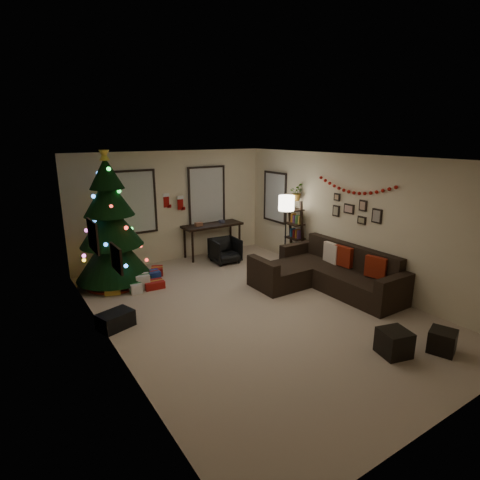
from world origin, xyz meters
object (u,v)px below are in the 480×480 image
object	(u,v)px
christmas_tree	(111,229)
sofa	(326,274)
desk	(212,228)
desk_chair	(225,250)
bookshelf	(296,233)

from	to	relation	value
christmas_tree	sofa	xyz separation A→B (m)	(3.58, -2.60, -0.91)
sofa	desk	world-z (taller)	sofa
sofa	christmas_tree	bearing A→B (deg)	144.07
desk	desk_chair	bearing A→B (deg)	-91.08
desk	bookshelf	size ratio (longest dim) A/B	0.98
christmas_tree	desk	distance (m)	2.81
christmas_tree	desk	size ratio (longest dim) A/B	1.85
desk	bookshelf	world-z (taller)	bookshelf
bookshelf	desk_chair	bearing A→B (deg)	142.19
sofa	desk_chair	size ratio (longest dim) A/B	4.55
desk	bookshelf	distance (m)	2.16
christmas_tree	desk_chair	world-z (taller)	christmas_tree
sofa	desk	size ratio (longest dim) A/B	1.78
desk	desk_chair	distance (m)	0.78
sofa	bookshelf	distance (m)	1.64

